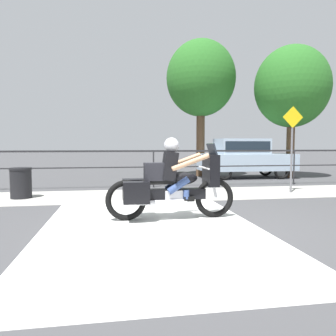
% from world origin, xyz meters
% --- Properties ---
extents(ground_plane, '(120.00, 120.00, 0.00)m').
position_xyz_m(ground_plane, '(0.00, 0.00, 0.00)').
color(ground_plane, '#424244').
extents(sidewalk_band, '(44.00, 2.40, 0.01)m').
position_xyz_m(sidewalk_band, '(0.00, 3.40, 0.01)').
color(sidewalk_band, '#A8A59E').
rests_on(sidewalk_band, ground).
extents(crosswalk_band, '(3.71, 6.00, 0.01)m').
position_xyz_m(crosswalk_band, '(-0.69, -0.20, 0.00)').
color(crosswalk_band, silver).
rests_on(crosswalk_band, ground).
extents(fence_railing, '(36.00, 0.05, 1.25)m').
position_xyz_m(fence_railing, '(0.00, 5.07, 0.99)').
color(fence_railing, '#232326').
rests_on(fence_railing, ground).
extents(motorcycle, '(2.51, 0.76, 1.57)m').
position_xyz_m(motorcycle, '(-0.25, 0.36, 0.70)').
color(motorcycle, black).
rests_on(motorcycle, ground).
extents(parked_car, '(4.04, 1.62, 1.69)m').
position_xyz_m(parked_car, '(4.25, 7.58, 0.95)').
color(parked_car, '#9EB2C6').
rests_on(parked_car, ground).
extents(trash_bin, '(0.57, 0.57, 0.83)m').
position_xyz_m(trash_bin, '(-3.77, 3.40, 0.42)').
color(trash_bin, black).
rests_on(trash_bin, ground).
extents(street_sign, '(0.63, 0.06, 2.56)m').
position_xyz_m(street_sign, '(3.91, 3.19, 1.57)').
color(street_sign, slate).
rests_on(street_sign, ground).
extents(tree_behind_sign, '(3.10, 3.10, 6.12)m').
position_xyz_m(tree_behind_sign, '(2.58, 8.69, 4.38)').
color(tree_behind_sign, brown).
rests_on(tree_behind_sign, ground).
extents(tree_behind_car, '(3.18, 3.18, 5.68)m').
position_xyz_m(tree_behind_car, '(6.30, 7.45, 3.91)').
color(tree_behind_car, brown).
rests_on(tree_behind_car, ground).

